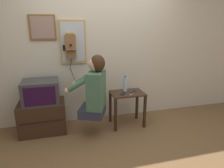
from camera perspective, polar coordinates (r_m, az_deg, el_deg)
ground_plane at (r=2.87m, az=2.94°, el=-19.52°), size 14.00×14.00×0.00m
wall_back at (r=3.54m, az=-2.92°, el=9.86°), size 6.80×0.05×2.55m
side_table at (r=3.42m, az=4.35°, el=-4.60°), size 0.56×0.40×0.59m
person at (r=3.01m, az=-4.98°, el=-1.14°), size 0.65×0.59×0.95m
tv_stand at (r=3.46m, az=-19.15°, el=-8.88°), size 0.72×0.47×0.50m
television at (r=3.29m, az=-19.62°, el=-2.11°), size 0.54×0.45×0.36m
wall_phone_antique at (r=3.37m, az=-11.78°, el=10.55°), size 0.21×0.18×0.80m
framed_picture at (r=3.40m, az=-19.22°, el=15.00°), size 0.40×0.03×0.39m
wall_mirror at (r=3.41m, az=-11.10°, el=11.64°), size 0.42×0.03×0.71m
cell_phone_held at (r=3.30m, az=3.09°, el=-2.76°), size 0.12×0.14×0.01m
cell_phone_spare at (r=3.43m, az=6.06°, el=-2.07°), size 0.13×0.13×0.01m
water_bottle at (r=3.41m, az=3.80°, el=0.01°), size 0.07×0.07×0.27m
toothbrush at (r=3.28m, az=5.64°, el=-2.93°), size 0.11×0.12×0.02m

